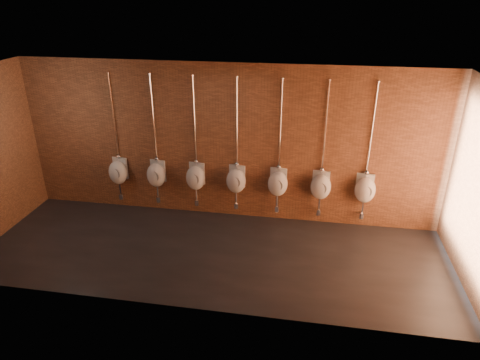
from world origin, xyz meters
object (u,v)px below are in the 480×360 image
object	(u,v)px
urinal_2	(196,177)
urinal_6	(365,189)
urinal_3	(236,180)
urinal_4	(278,183)
urinal_1	(156,174)
urinal_5	(321,186)
urinal_0	(118,171)

from	to	relation	value
urinal_2	urinal_6	distance (m)	3.40
urinal_3	urinal_4	xyz separation A→B (m)	(0.85, 0.00, 0.00)
urinal_1	urinal_2	bearing A→B (deg)	0.00
urinal_3	urinal_5	size ratio (longest dim) A/B	1.00
urinal_3	urinal_2	bearing A→B (deg)	180.00
urinal_0	urinal_1	world-z (taller)	same
urinal_0	urinal_2	distance (m)	1.70
urinal_5	urinal_6	bearing A→B (deg)	0.00
urinal_1	urinal_6	world-z (taller)	same
urinal_5	urinal_6	size ratio (longest dim) A/B	1.00
urinal_4	urinal_5	distance (m)	0.85
urinal_2	urinal_5	xyz separation A→B (m)	(2.55, 0.00, 0.00)
urinal_1	urinal_6	distance (m)	4.25
urinal_2	urinal_4	size ratio (longest dim) A/B	1.00
urinal_0	urinal_4	xyz separation A→B (m)	(3.40, 0.00, 0.00)
urinal_0	urinal_1	bearing A→B (deg)	0.00
urinal_2	urinal_6	bearing A→B (deg)	0.00
urinal_4	urinal_6	world-z (taller)	same
urinal_0	urinal_3	xyz separation A→B (m)	(2.55, 0.00, 0.00)
urinal_1	urinal_5	bearing A→B (deg)	0.00
urinal_1	urinal_5	distance (m)	3.40
urinal_3	urinal_4	distance (m)	0.85
urinal_0	urinal_3	size ratio (longest dim) A/B	1.00
urinal_4	urinal_6	distance (m)	1.70
urinal_2	urinal_3	xyz separation A→B (m)	(0.85, 0.00, 0.00)
urinal_0	urinal_3	world-z (taller)	same
urinal_0	urinal_5	bearing A→B (deg)	0.00
urinal_5	urinal_6	world-z (taller)	same
urinal_3	urinal_5	xyz separation A→B (m)	(1.70, 0.00, 0.00)
urinal_0	urinal_4	world-z (taller)	same
urinal_1	urinal_4	world-z (taller)	same
urinal_0	urinal_5	world-z (taller)	same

